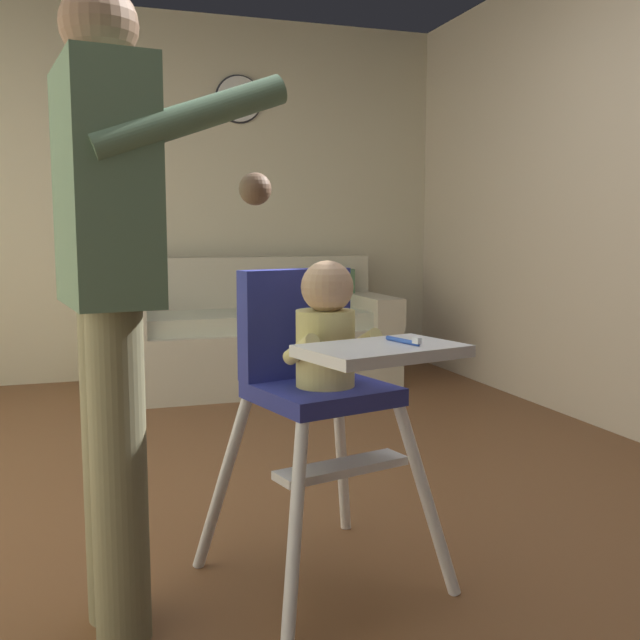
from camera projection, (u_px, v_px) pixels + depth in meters
ground at (274, 550)px, 2.52m from camera, size 5.62×7.52×0.10m
wall_far at (166, 198)px, 5.18m from camera, size 4.82×0.06×2.55m
couch at (252, 336)px, 4.95m from camera, size 1.85×0.86×0.86m
high_chair at (322, 361)px, 2.12m from camera, size 0.73×0.82×0.97m
adult_standing at (110, 279)px, 1.83m from camera, size 0.56×0.50×1.63m
wall_clock at (239, 99)px, 5.21m from camera, size 0.34×0.04×0.34m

